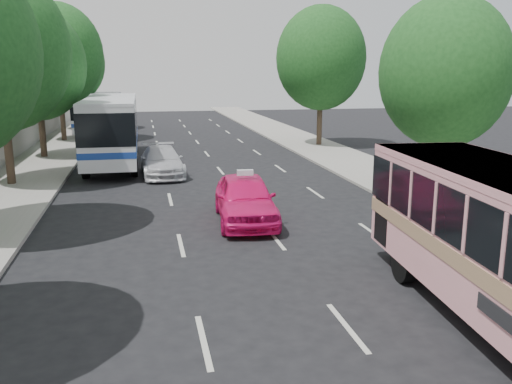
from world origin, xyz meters
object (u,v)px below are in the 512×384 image
object	(u,v)px
white_pickup	(162,161)
tour_coach_rear	(99,110)
pink_taxi	(245,199)
tour_coach_front	(112,124)

from	to	relation	value
white_pickup	tour_coach_rear	distance (m)	20.35
pink_taxi	white_pickup	bearing A→B (deg)	109.24
pink_taxi	white_pickup	size ratio (longest dim) A/B	0.98
pink_taxi	tour_coach_rear	distance (m)	29.84
pink_taxi	tour_coach_front	distance (m)	14.32
pink_taxi	white_pickup	world-z (taller)	pink_taxi
tour_coach_front	pink_taxi	bearing A→B (deg)	-69.76
white_pickup	tour_coach_front	distance (m)	5.08
pink_taxi	tour_coach_rear	bearing A→B (deg)	107.38
pink_taxi	tour_coach_front	bearing A→B (deg)	114.63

